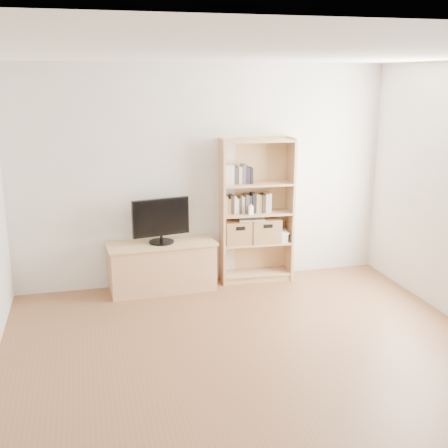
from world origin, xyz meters
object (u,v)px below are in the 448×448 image
object	(u,v)px
bookshelf	(257,211)
basket_right	(265,230)
basket_left	(238,232)
baby_monitor	(251,210)
tv_stand	(162,267)
laptop	(252,219)
television	(161,221)

from	to	relation	value
bookshelf	basket_right	size ratio (longest dim) A/B	4.98
basket_left	baby_monitor	bearing A→B (deg)	-35.76
baby_monitor	basket_right	distance (m)	0.36
tv_stand	bookshelf	xyz separation A→B (m)	(1.17, 0.07, 0.60)
tv_stand	basket_left	distance (m)	1.01
tv_stand	bookshelf	size ratio (longest dim) A/B	0.69
tv_stand	baby_monitor	bearing A→B (deg)	-4.03
baby_monitor	basket_left	xyz separation A→B (m)	(-0.13, 0.10, -0.28)
baby_monitor	laptop	world-z (taller)	baby_monitor
television	laptop	world-z (taller)	television
baby_monitor	laptop	distance (m)	0.16
baby_monitor	television	bearing A→B (deg)	165.99
tv_stand	television	size ratio (longest dim) A/B	1.80
tv_stand	laptop	bearing A→B (deg)	0.40
basket_left	laptop	world-z (taller)	laptop
laptop	basket_right	bearing A→B (deg)	11.36
television	basket_left	distance (m)	0.97
tv_stand	television	xyz separation A→B (m)	(0.00, 0.00, 0.57)
television	baby_monitor	world-z (taller)	television
basket_right	television	bearing A→B (deg)	-173.93
baby_monitor	laptop	bearing A→B (deg)	51.14
basket_right	tv_stand	bearing A→B (deg)	-173.93
bookshelf	laptop	bearing A→B (deg)	-170.63
bookshelf	basket_right	distance (m)	0.27
bookshelf	laptop	world-z (taller)	bookshelf
basket_right	laptop	distance (m)	0.22
basket_left	television	bearing A→B (deg)	-173.92
baby_monitor	basket_left	size ratio (longest dim) A/B	0.31
tv_stand	bookshelf	distance (m)	1.32
television	basket_left	world-z (taller)	television
baby_monitor	basket_left	bearing A→B (deg)	130.03
bookshelf	basket_left	distance (m)	0.34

